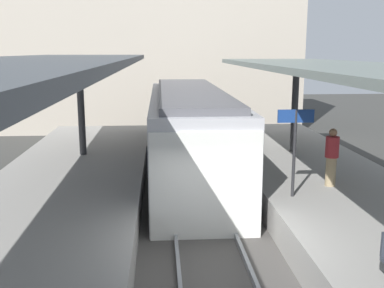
# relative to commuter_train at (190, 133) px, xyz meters

# --- Properties ---
(ground_plane) EXTENTS (80.00, 80.00, 0.00)m
(ground_plane) POSITION_rel_commuter_train_xyz_m (0.00, -7.66, -1.73)
(ground_plane) COLOR #383835
(platform_left) EXTENTS (4.40, 28.00, 1.00)m
(platform_left) POSITION_rel_commuter_train_xyz_m (-3.80, -7.66, -1.23)
(platform_left) COLOR gray
(platform_left) RESTS_ON ground_plane
(track_ballast) EXTENTS (3.20, 28.00, 0.20)m
(track_ballast) POSITION_rel_commuter_train_xyz_m (0.00, -7.66, -1.63)
(track_ballast) COLOR #423F3D
(track_ballast) RESTS_ON ground_plane
(rail_near_side) EXTENTS (0.08, 28.00, 0.14)m
(rail_near_side) POSITION_rel_commuter_train_xyz_m (-0.72, -7.66, -1.46)
(rail_near_side) COLOR slate
(rail_near_side) RESTS_ON track_ballast
(rail_far_side) EXTENTS (0.08, 28.00, 0.14)m
(rail_far_side) POSITION_rel_commuter_train_xyz_m (0.72, -7.66, -1.46)
(rail_far_side) COLOR slate
(rail_far_side) RESTS_ON track_ballast
(commuter_train) EXTENTS (2.78, 11.72, 3.10)m
(commuter_train) POSITION_rel_commuter_train_xyz_m (0.00, 0.00, 0.00)
(commuter_train) COLOR #ADADB2
(commuter_train) RESTS_ON track_ballast
(canopy_left) EXTENTS (4.18, 21.00, 3.45)m
(canopy_left) POSITION_rel_commuter_train_xyz_m (-3.80, -6.26, 2.60)
(canopy_left) COLOR #333335
(canopy_left) RESTS_ON platform_left
(canopy_right) EXTENTS (4.18, 21.00, 3.26)m
(canopy_right) POSITION_rel_commuter_train_xyz_m (3.80, -6.26, 2.42)
(canopy_right) COLOR #333335
(canopy_right) RESTS_ON platform_right
(platform_sign) EXTENTS (0.90, 0.08, 2.21)m
(platform_sign) POSITION_rel_commuter_train_xyz_m (2.27, -5.17, 0.90)
(platform_sign) COLOR #262628
(platform_sign) RESTS_ON platform_right
(passenger_near_bench) EXTENTS (0.36, 0.36, 1.58)m
(passenger_near_bench) POSITION_rel_commuter_train_xyz_m (3.56, -4.33, 0.09)
(passenger_near_bench) COLOR #998460
(passenger_near_bench) RESTS_ON platform_right
(station_building_backdrop) EXTENTS (18.00, 6.00, 11.00)m
(station_building_backdrop) POSITION_rel_commuter_train_xyz_m (-1.92, 12.34, 3.77)
(station_building_backdrop) COLOR #A89E8E
(station_building_backdrop) RESTS_ON ground_plane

